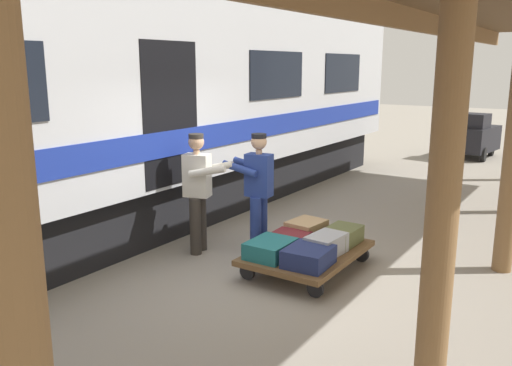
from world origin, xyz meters
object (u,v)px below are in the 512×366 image
Objects in this scene: suitcase_navy_fabric at (309,257)px; porter_in_overalls at (258,189)px; train_car at (98,102)px; suitcase_tan_vintage at (306,229)px; suitcase_maroon_trunk at (289,240)px; suitcase_gray_aluminum at (326,244)px; baggage_tug at (472,136)px; porter_by_door at (199,189)px; suitcase_olive_duffel at (342,236)px; suitcase_teal_softside at (271,249)px; luggage_cart at (307,253)px.

suitcase_navy_fabric is 1.51m from porter_in_overalls.
porter_in_overalls is (-2.59, -0.54, -1.14)m from train_car.
suitcase_tan_vintage reaches higher than suitcase_navy_fabric.
suitcase_gray_aluminum is (-0.53, 0.00, 0.04)m from suitcase_maroon_trunk.
suitcase_navy_fabric is 1.11× the size of suitcase_tan_vintage.
train_car is at bearing 72.26° from baggage_tug.
suitcase_tan_vintage is 1.61m from porter_by_door.
suitcase_maroon_trunk is (-3.26, -0.28, -1.69)m from train_car.
train_car reaches higher than suitcase_navy_fabric.
porter_in_overalls reaches higher than suitcase_olive_duffel.
porter_in_overalls is at bearing -47.15° from suitcase_teal_softside.
porter_in_overalls is at bearing -15.24° from luggage_cart.
porter_by_door is 10.64m from baggage_tug.
suitcase_navy_fabric is (-0.27, 0.47, 0.15)m from luggage_cart.
suitcase_navy_fabric is 1.08m from suitcase_tan_vintage.
suitcase_tan_vintage is at bearing -41.35° from suitcase_gray_aluminum.
suitcase_tan_vintage is at bearing -60.40° from luggage_cart.
train_car is 2.23m from porter_by_door.
luggage_cart is at bearing 60.40° from suitcase_olive_duffel.
suitcase_olive_duffel is at bearing -119.60° from luggage_cart.
suitcase_navy_fabric is at bearing 119.60° from suitcase_tan_vintage.
suitcase_navy_fabric is 1.22× the size of suitcase_maroon_trunk.
porter_in_overalls is 0.83m from porter_by_door.
porter_in_overalls reaches higher than luggage_cart.
porter_by_door is at bearing 8.08° from luggage_cart.
porter_by_door is at bearing -7.33° from suitcase_navy_fabric.
suitcase_olive_duffel is at bearing -138.65° from suitcase_maroon_trunk.
luggage_cart is 0.93× the size of baggage_tug.
suitcase_gray_aluminum is (-3.80, -0.28, -1.66)m from train_car.
train_car is 4.15m from suitcase_navy_fabric.
suitcase_gray_aluminum reaches higher than suitcase_maroon_trunk.
suitcase_olive_duffel is at bearing -168.77° from train_car.
baggage_tug is at bearing -107.74° from train_car.
baggage_tug is at bearing -87.73° from suitcase_gray_aluminum.
suitcase_maroon_trunk is 0.27× the size of porter_by_door.
luggage_cart is 0.32m from suitcase_gray_aluminum.
porter_in_overalls is 1.00× the size of porter_by_door.
luggage_cart is at bearing -175.41° from train_car.
suitcase_tan_vintage is at bearing 89.27° from baggage_tug.
suitcase_gray_aluminum reaches higher than luggage_cart.
train_car is 3.98m from luggage_cart.
suitcase_teal_softside is at bearing 0.00° from suitcase_navy_fabric.
suitcase_tan_vintage is (0.00, -0.47, 0.03)m from suitcase_maroon_trunk.
suitcase_tan_vintage is (-3.26, -0.75, -1.67)m from train_car.
suitcase_gray_aluminum is at bearing -175.73° from train_car.
suitcase_teal_softside is (0.53, 0.47, -0.02)m from suitcase_gray_aluminum.
suitcase_tan_vintage reaches higher than luggage_cart.
train_car is 8.87× the size of baggage_tug.
suitcase_olive_duffel is 2.08m from porter_by_door.
suitcase_gray_aluminum is 1.06× the size of suitcase_tan_vintage.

